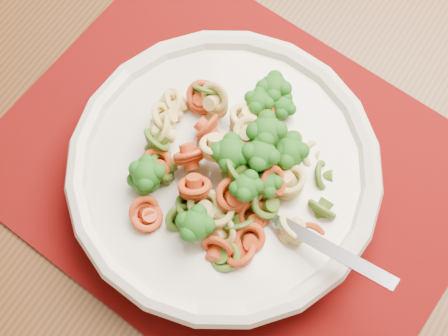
# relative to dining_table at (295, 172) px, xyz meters

# --- Properties ---
(dining_table) EXTENTS (1.53, 1.29, 0.79)m
(dining_table) POSITION_rel_dining_table_xyz_m (0.00, 0.00, 0.00)
(dining_table) COLOR #522C17
(dining_table) RESTS_ON ground
(placemat) EXTENTS (0.54, 0.50, 0.00)m
(placemat) POSITION_rel_dining_table_xyz_m (-0.06, -0.06, 0.12)
(placemat) COLOR #4C0307
(placemat) RESTS_ON dining_table
(pasta_bowl) EXTENTS (0.28, 0.28, 0.05)m
(pasta_bowl) POSITION_rel_dining_table_xyz_m (-0.07, -0.07, 0.15)
(pasta_bowl) COLOR beige
(pasta_bowl) RESTS_ON placemat
(pasta_broccoli_heap) EXTENTS (0.24, 0.24, 0.06)m
(pasta_broccoli_heap) POSITION_rel_dining_table_xyz_m (-0.07, -0.07, 0.17)
(pasta_broccoli_heap) COLOR #EEDF75
(pasta_broccoli_heap) RESTS_ON pasta_bowl
(fork) EXTENTS (0.17, 0.10, 0.08)m
(fork) POSITION_rel_dining_table_xyz_m (-0.04, -0.10, 0.17)
(fork) COLOR silver
(fork) RESTS_ON pasta_bowl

